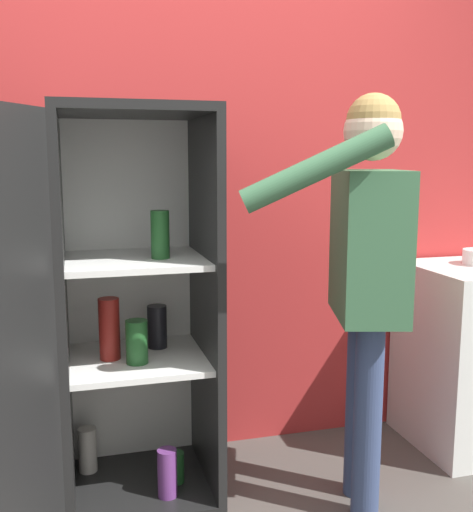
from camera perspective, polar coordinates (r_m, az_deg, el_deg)
The scene contains 3 objects.
wall_back at distance 2.75m, azimuth -6.48°, elevation 6.93°, with size 7.00×0.06×2.55m.
refrigerator at distance 2.38m, azimuth -11.95°, elevation -5.68°, with size 0.95×1.10×1.58m.
person at distance 2.31m, azimuth 12.27°, elevation 0.22°, with size 0.72×0.54×1.62m.
Camera 1 is at (-0.43, -1.74, 1.38)m, focal length 42.00 mm.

